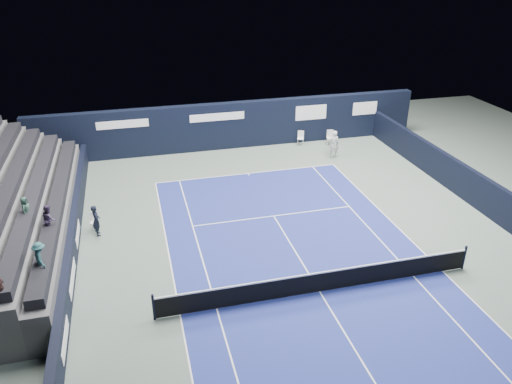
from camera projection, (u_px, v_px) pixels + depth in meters
ground at (303, 264)px, 21.34m from camera, size 48.00×48.00×0.00m
court_surface at (320, 292)px, 19.60m from camera, size 10.97×23.77×0.01m
enclosure_wall_right at (463, 181)px, 26.80m from camera, size 0.30×22.00×1.80m
folding_chair_back_a at (301, 137)px, 34.20m from camera, size 0.55×0.54×0.96m
folding_chair_back_b at (330, 136)px, 34.22m from camera, size 0.53×0.52×1.01m
line_judge_chair at (94, 220)px, 23.82m from camera, size 0.40×0.39×0.88m
line_judge at (96, 220)px, 23.20m from camera, size 0.47×0.62×1.53m
court_markings at (320, 292)px, 19.60m from camera, size 11.03×23.83×0.00m
tennis_net at (320, 281)px, 19.38m from camera, size 12.90×0.10×1.10m
back_sponsor_wall at (232, 125)px, 33.28m from camera, size 26.00×0.63×3.10m
side_barrier_left at (74, 234)px, 22.39m from camera, size 0.33×22.00×1.20m
tennis_player at (334, 144)px, 31.97m from camera, size 0.70×0.87×1.77m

